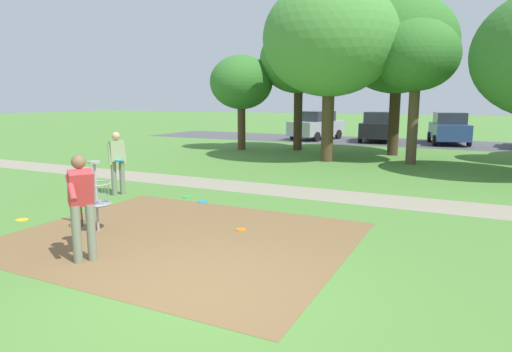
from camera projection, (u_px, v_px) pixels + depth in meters
name	position (u px, v px, depth m)	size (l,w,h in m)	color
ground_plane	(199.00, 294.00, 5.84)	(160.00, 160.00, 0.00)	#518438
dirt_tee_pad	(181.00, 237.00, 8.26)	(6.19, 5.09, 0.01)	brown
disc_golf_basket	(94.00, 193.00, 8.56)	(0.98, 0.58, 1.39)	#9E9EA3
player_foreground_watching	(82.00, 201.00, 6.86)	(0.79, 0.96, 1.71)	slate
player_throwing	(117.00, 160.00, 11.80)	(0.45, 0.49, 1.71)	slate
frisbee_near_basket	(241.00, 230.00, 8.70)	(0.20, 0.20, 0.02)	orange
frisbee_by_tee	(22.00, 220.00, 9.40)	(0.26, 0.26, 0.02)	gold
frisbee_mid_grass	(203.00, 202.00, 11.08)	(0.24, 0.24, 0.02)	#1E93DB
frisbee_far_left	(187.00, 197.00, 11.64)	(0.24, 0.24, 0.02)	green
tree_near_right	(398.00, 44.00, 19.76)	(5.20, 5.20, 7.26)	#422D1E
tree_mid_left	(330.00, 39.00, 17.71)	(5.45, 5.45, 7.31)	#4C3823
tree_mid_center	(417.00, 57.00, 17.03)	(3.23, 3.23, 5.64)	brown
tree_mid_right	(299.00, 60.00, 22.00)	(3.93, 3.93, 6.22)	#422D1E
tree_far_center	(241.00, 83.00, 22.39)	(3.21, 3.21, 4.81)	#4C3823
parking_lot_strip	(414.00, 143.00, 26.47)	(36.00, 6.00, 0.01)	#4C4C51
parked_car_leftmost	(316.00, 125.00, 28.71)	(2.80, 4.52, 1.84)	#B2B7BC
parked_car_center_left	(379.00, 127.00, 27.31)	(2.17, 4.30, 1.84)	black
parked_car_center_right	(449.00, 128.00, 25.67)	(2.58, 4.47, 1.84)	#2D4784
gravel_path	(339.00, 196.00, 11.79)	(40.00, 1.54, 0.00)	gray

